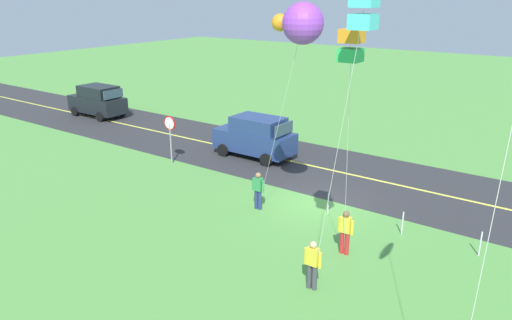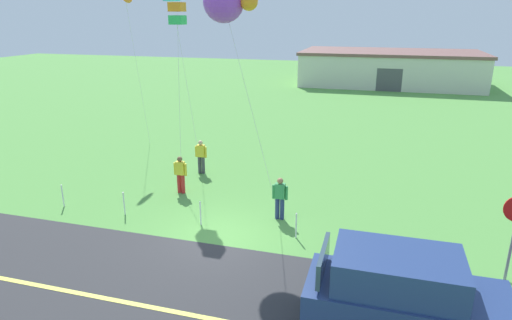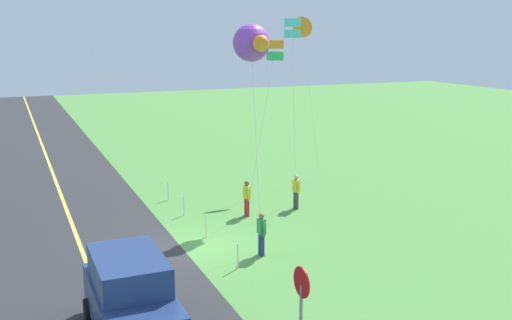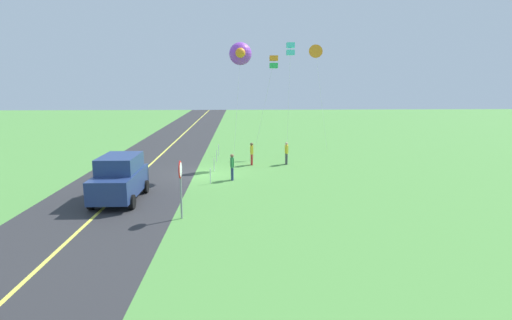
% 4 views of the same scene
% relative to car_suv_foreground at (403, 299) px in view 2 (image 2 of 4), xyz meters
% --- Properties ---
extents(ground_plane, '(120.00, 120.00, 0.10)m').
position_rel_car_suv_foreground_xyz_m(ground_plane, '(-5.73, 3.56, -1.20)').
color(ground_plane, '#549342').
extents(asphalt_road, '(120.00, 7.00, 0.00)m').
position_rel_car_suv_foreground_xyz_m(asphalt_road, '(-5.73, -0.44, -1.15)').
color(asphalt_road, '#2D2D30').
rests_on(asphalt_road, ground).
extents(road_centre_stripe, '(120.00, 0.16, 0.00)m').
position_rel_car_suv_foreground_xyz_m(road_centre_stripe, '(-5.73, -0.44, -1.15)').
color(road_centre_stripe, '#E5E04C').
rests_on(road_centre_stripe, asphalt_road).
extents(car_suv_foreground, '(4.40, 2.12, 2.24)m').
position_rel_car_suv_foreground_xyz_m(car_suv_foreground, '(0.00, 0.00, 0.00)').
color(car_suv_foreground, navy).
rests_on(car_suv_foreground, ground).
extents(person_adult_near, '(0.58, 0.22, 1.60)m').
position_rel_car_suv_foreground_xyz_m(person_adult_near, '(-8.60, 6.80, -0.29)').
color(person_adult_near, red).
rests_on(person_adult_near, ground).
extents(person_adult_companion, '(0.58, 0.22, 1.60)m').
position_rel_car_suv_foreground_xyz_m(person_adult_companion, '(-4.06, 5.51, -0.29)').
color(person_adult_companion, navy).
rests_on(person_adult_companion, ground).
extents(person_child_watcher, '(0.58, 0.22, 1.60)m').
position_rel_car_suv_foreground_xyz_m(person_child_watcher, '(-8.73, 9.29, -0.29)').
color(person_child_watcher, '#3F3F47').
rests_on(person_child_watcher, ground).
extents(kite_red_low, '(0.79, 1.84, 7.61)m').
position_rel_car_suv_foreground_xyz_m(kite_red_low, '(-9.11, 8.35, 6.01)').
color(kite_red_low, silver).
rests_on(kite_red_low, ground).
extents(kite_blue_mid, '(2.91, 1.40, 8.25)m').
position_rel_car_suv_foreground_xyz_m(kite_blue_mid, '(-6.20, 6.05, 6.39)').
color(kite_blue_mid, silver).
rests_on(kite_blue_mid, ground).
extents(warehouse_distant, '(18.36, 10.20, 3.50)m').
position_rel_car_suv_foreground_xyz_m(warehouse_distant, '(-0.29, 41.00, 0.60)').
color(warehouse_distant, beige).
rests_on(warehouse_distant, ground).
extents(fence_post_0, '(0.05, 0.05, 0.90)m').
position_rel_car_suv_foreground_xyz_m(fence_post_0, '(-12.42, 4.26, -0.70)').
color(fence_post_0, silver).
rests_on(fence_post_0, ground).
extents(fence_post_1, '(0.05, 0.05, 0.90)m').
position_rel_car_suv_foreground_xyz_m(fence_post_1, '(-9.72, 4.26, -0.70)').
color(fence_post_1, silver).
rests_on(fence_post_1, ground).
extents(fence_post_2, '(0.05, 0.05, 0.90)m').
position_rel_car_suv_foreground_xyz_m(fence_post_2, '(-6.65, 4.26, -0.70)').
color(fence_post_2, silver).
rests_on(fence_post_2, ground).
extents(fence_post_3, '(0.05, 0.05, 0.90)m').
position_rel_car_suv_foreground_xyz_m(fence_post_3, '(-3.21, 4.26, -0.70)').
color(fence_post_3, silver).
rests_on(fence_post_3, ground).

